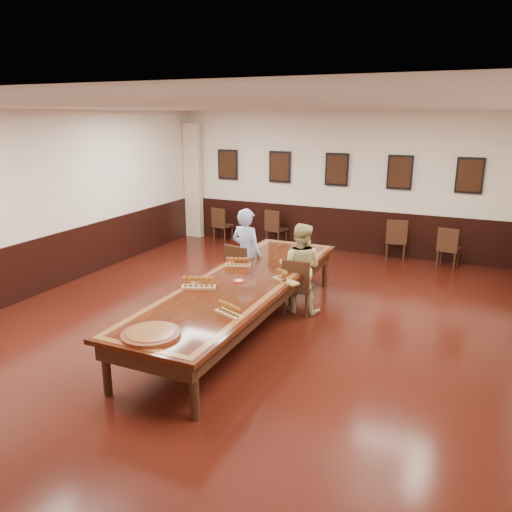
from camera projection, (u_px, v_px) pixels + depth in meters
The scene contains 23 objects.
floor at pixel (242, 328), 7.54m from camera, with size 8.00×10.00×0.02m, color black.
ceiling at pixel (241, 106), 6.66m from camera, with size 8.00×10.00×0.02m, color white.
wall_back at pixel (337, 182), 11.48m from camera, with size 8.00×0.02×3.20m, color #EFE0C8.
wall_left at pixel (35, 204), 8.70m from camera, with size 0.02×10.00×3.20m, color #EFE0C8.
chair_man at pixel (243, 271), 8.60m from camera, with size 0.46×0.51×0.99m, color black, non-canonical shape.
chair_woman at pixel (298, 286), 7.96m from camera, with size 0.44×0.48×0.94m, color black, non-canonical shape.
spare_chair_a at pixel (223, 224), 12.58m from camera, with size 0.41×0.44×0.87m, color black, non-canonical shape.
spare_chair_b at pixel (276, 228), 12.11m from camera, with size 0.42×0.46×0.90m, color black, non-canonical shape.
spare_chair_c at pixel (396, 240), 10.91m from camera, with size 0.44×0.48×0.94m, color black, non-canonical shape.
spare_chair_d at pixel (449, 248), 10.36m from camera, with size 0.41×0.45×0.88m, color black, non-canonical shape.
person_man at pixel (246, 254), 8.60m from camera, with size 0.58×0.38×1.58m, color #5474D2.
person_woman at pixel (300, 268), 7.98m from camera, with size 0.73×0.57×1.47m, color #C5BE7B.
pink_phone at pixel (285, 282), 7.26m from camera, with size 0.07×0.13×0.01m, color #DC49A0.
curtain at pixel (193, 181), 12.85m from camera, with size 0.45×0.18×2.90m, color #D5B492.
wainscoting at pixel (242, 297), 7.40m from camera, with size 8.00×10.00×1.00m.
conference_table at pixel (242, 290), 7.37m from camera, with size 1.40×5.00×0.76m.
posters at pixel (337, 169), 11.34m from camera, with size 6.14×0.04×0.74m.
flight_a at pixel (238, 262), 8.02m from camera, with size 0.43×0.27×0.15m.
flight_b at pixel (284, 276), 7.28m from camera, with size 0.46×0.32×0.17m.
flight_c at pixel (199, 282), 7.00m from camera, with size 0.50×0.32×0.18m.
flight_d at pixel (229, 309), 6.06m from camera, with size 0.43×0.28×0.16m.
red_plate_grp at pixel (239, 281), 7.28m from camera, with size 0.19×0.19×0.02m.
carved_platter at pixel (151, 334), 5.49m from camera, with size 0.79×0.79×0.05m.
Camera 1 is at (3.07, -6.24, 3.11)m, focal length 35.00 mm.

